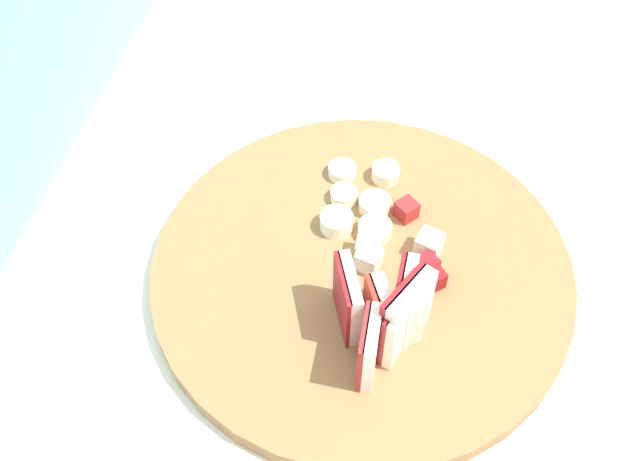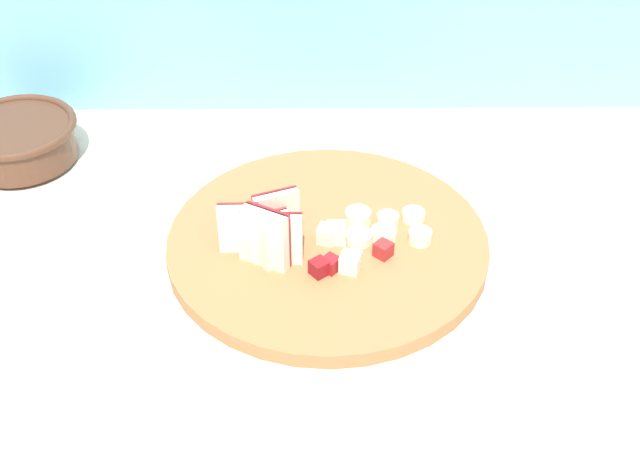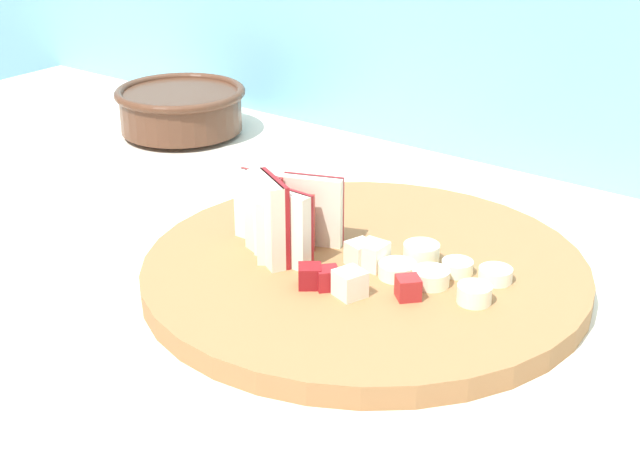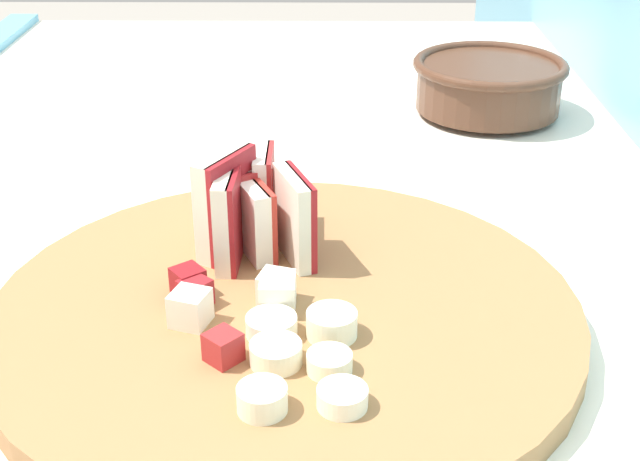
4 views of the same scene
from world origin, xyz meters
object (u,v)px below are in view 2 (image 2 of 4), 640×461
at_px(cutting_board, 328,244).
at_px(apple_dice_pile, 341,249).
at_px(ceramic_bowl, 18,139).
at_px(apple_wedge_fan, 265,233).
at_px(banana_slice_rows, 384,227).

relative_size(cutting_board, apple_dice_pile, 3.82).
height_order(apple_dice_pile, ceramic_bowl, ceramic_bowl).
distance_m(cutting_board, ceramic_bowl, 0.42).
height_order(apple_wedge_fan, apple_dice_pile, apple_wedge_fan).
distance_m(cutting_board, banana_slice_rows, 0.06).
bearing_deg(apple_wedge_fan, ceramic_bowl, 146.55).
distance_m(apple_wedge_fan, banana_slice_rows, 0.13).
relative_size(apple_dice_pile, banana_slice_rows, 0.98).
xyz_separation_m(apple_dice_pile, ceramic_bowl, (-0.39, 0.21, 0.00)).
relative_size(cutting_board, banana_slice_rows, 3.77).
xyz_separation_m(cutting_board, ceramic_bowl, (-0.38, 0.18, 0.02)).
bearing_deg(cutting_board, ceramic_bowl, 154.56).
relative_size(apple_dice_pile, ceramic_bowl, 0.62).
distance_m(apple_dice_pile, banana_slice_rows, 0.06).
bearing_deg(ceramic_bowl, apple_dice_pile, -28.28).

